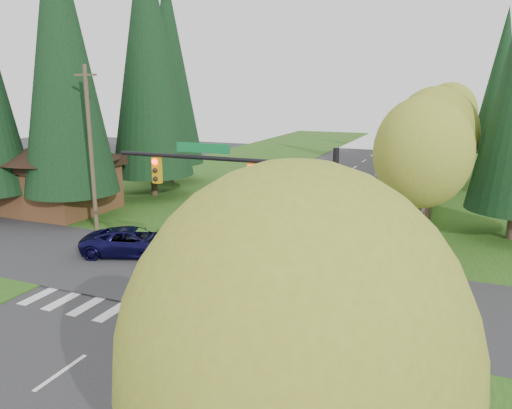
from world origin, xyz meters
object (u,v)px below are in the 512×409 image
Objects in this scene: parked_car_d at (387,170)px; sedan_champagne at (200,319)px; suv_navy at (133,242)px; parked_car_c at (390,179)px; parked_car_b at (369,188)px; parked_car_a at (341,214)px; parked_car_e at (395,162)px.

sedan_champagne is at bearing -89.28° from parked_car_d.
suv_navy is 1.18× the size of parked_car_c.
parked_car_b is 5.07m from parked_car_c.
parked_car_a reaches higher than parked_car_e.
parked_car_c reaches higher than suv_navy.
sedan_champagne and parked_car_e have the same top height.
parked_car_c is at bearing 79.71° from parked_car_a.
parked_car_d is (1.28, 35.70, 0.03)m from sedan_champagne.
sedan_champagne is 41.50m from parked_car_e.
suv_navy is at bearing 132.25° from sedan_champagne.
parked_car_a reaches higher than parked_car_d.
parked_car_a is at bearing -91.79° from parked_car_c.
parked_car_a is at bearing -62.11° from suv_navy.
parked_car_c is 5.09m from parked_car_d.
parked_car_c is at bearing -76.40° from parked_car_d.
sedan_champagne is 30.79m from parked_car_c.
parked_car_c is at bearing 72.62° from parked_car_b.
parked_car_d reaches higher than parked_car_e.
suv_navy is 13.17m from parked_car_a.
sedan_champagne is 35.73m from parked_car_d.
parked_car_b is 9.97m from parked_car_d.
suv_navy is at bearing -110.06° from parked_car_c.
parked_car_a is at bearing -87.23° from parked_car_d.
suv_navy reaches higher than parked_car_b.
suv_navy is 1.11× the size of parked_car_e.
parked_car_e is (1.28, 41.48, -0.00)m from sedan_champagne.
parked_car_d is at bearing 83.47° from parked_car_a.
parked_car_b is at bearing -88.24° from parked_car_e.
parked_car_e is (0.00, 5.78, -0.03)m from parked_car_d.
parked_car_d is at bearing 102.80° from parked_car_c.
parked_car_e is (0.00, 15.75, -0.01)m from parked_car_b.
parked_car_a reaches higher than sedan_champagne.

